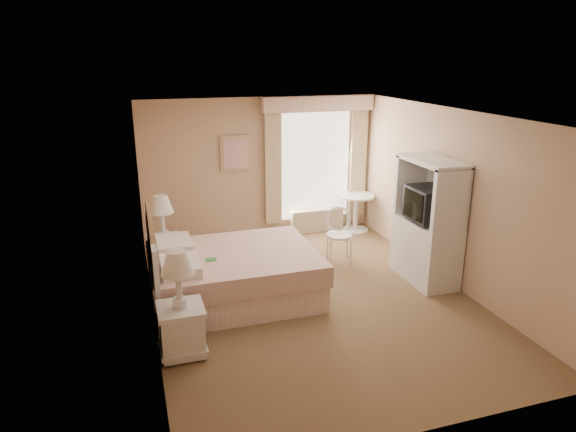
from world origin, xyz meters
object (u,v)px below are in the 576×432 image
object	(u,v)px
round_table	(356,207)
cafe_chair	(339,230)
nightstand_far	(164,245)
armoire	(427,231)
nightstand_near	(181,317)
bed	(226,274)

from	to	relation	value
round_table	cafe_chair	size ratio (longest dim) A/B	0.81
nightstand_far	armoire	size ratio (longest dim) A/B	0.67
nightstand_near	round_table	distance (m)	4.84
bed	nightstand_far	distance (m)	1.33
bed	armoire	distance (m)	2.96
nightstand_near	round_table	xyz separation A→B (m)	(3.59, 3.24, 0.01)
cafe_chair	armoire	world-z (taller)	armoire
round_table	nightstand_far	bearing A→B (deg)	-165.36
cafe_chair	nightstand_near	bearing A→B (deg)	-130.63
nightstand_near	nightstand_far	bearing A→B (deg)	90.00
bed	armoire	world-z (taller)	armoire
nightstand_far	round_table	world-z (taller)	nightstand_far
nightstand_near	armoire	distance (m)	3.78
bed	nightstand_far	world-z (taller)	bed
bed	nightstand_near	bearing A→B (deg)	-121.32
nightstand_far	round_table	size ratio (longest dim) A/B	1.72
round_table	cafe_chair	distance (m)	1.50
nightstand_near	round_table	size ratio (longest dim) A/B	1.73
bed	round_table	world-z (taller)	bed
bed	nightstand_near	xyz separation A→B (m)	(-0.73, -1.19, 0.09)
nightstand_far	armoire	world-z (taller)	armoire
nightstand_near	round_table	bearing A→B (deg)	42.09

